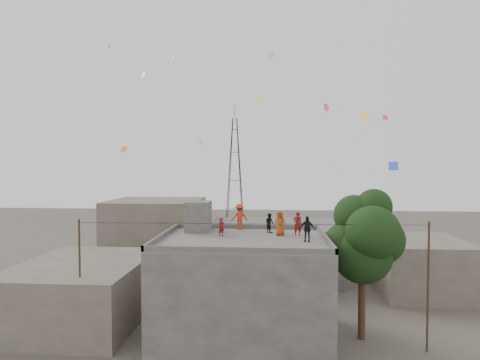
% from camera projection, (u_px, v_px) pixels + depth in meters
% --- Properties ---
extents(ground, '(140.00, 140.00, 0.00)m').
position_uv_depth(ground, '(243.00, 338.00, 24.42)').
color(ground, '#4D483F').
rests_on(ground, ground).
extents(main_building, '(10.00, 8.00, 6.10)m').
position_uv_depth(main_building, '(243.00, 289.00, 24.31)').
color(main_building, '#464441').
rests_on(main_building, ground).
extents(parapet, '(10.00, 8.00, 0.30)m').
position_uv_depth(parapet, '(243.00, 236.00, 24.19)').
color(parapet, '#464441').
rests_on(parapet, main_building).
extents(stair_head_box, '(1.60, 1.80, 2.00)m').
position_uv_depth(stair_head_box, '(198.00, 216.00, 26.98)').
color(stair_head_box, '#464441').
rests_on(stair_head_box, main_building).
extents(neighbor_west, '(8.00, 10.00, 4.00)m').
position_uv_depth(neighbor_west, '(83.00, 291.00, 27.16)').
color(neighbor_west, '#5B5348').
rests_on(neighbor_west, ground).
extents(neighbor_north, '(12.00, 9.00, 5.00)m').
position_uv_depth(neighbor_north, '(274.00, 250.00, 38.13)').
color(neighbor_north, '#464441').
rests_on(neighbor_north, ground).
extents(neighbor_northwest, '(9.00, 8.00, 7.00)m').
position_uv_depth(neighbor_northwest, '(156.00, 234.00, 40.98)').
color(neighbor_northwest, '#5B5348').
rests_on(neighbor_northwest, ground).
extents(neighbor_east, '(7.00, 8.00, 4.40)m').
position_uv_depth(neighbor_east, '(419.00, 266.00, 33.27)').
color(neighbor_east, '#5B5348').
rests_on(neighbor_east, ground).
extents(tree, '(4.90, 4.60, 9.10)m').
position_uv_depth(tree, '(365.00, 239.00, 24.24)').
color(tree, black).
rests_on(tree, ground).
extents(utility_line, '(20.12, 0.62, 7.40)m').
position_uv_depth(utility_line, '(250.00, 282.00, 23.00)').
color(utility_line, black).
rests_on(utility_line, ground).
extents(transmission_tower, '(2.97, 2.97, 20.01)m').
position_uv_depth(transmission_tower, '(235.00, 174.00, 64.24)').
color(transmission_tower, black).
rests_on(transmission_tower, ground).
extents(person_red_adult, '(0.57, 0.40, 1.50)m').
position_uv_depth(person_red_adult, '(298.00, 224.00, 25.35)').
color(person_red_adult, maroon).
rests_on(person_red_adult, main_building).
extents(person_orange_child, '(0.89, 0.74, 1.55)m').
position_uv_depth(person_orange_child, '(280.00, 223.00, 25.30)').
color(person_orange_child, '#AC3C13').
rests_on(person_orange_child, main_building).
extents(person_dark_child, '(0.76, 0.79, 1.28)m').
position_uv_depth(person_dark_child, '(269.00, 223.00, 26.42)').
color(person_dark_child, black).
rests_on(person_dark_child, main_building).
extents(person_dark_adult, '(0.92, 0.50, 1.48)m').
position_uv_depth(person_dark_adult, '(307.00, 229.00, 23.32)').
color(person_dark_adult, black).
rests_on(person_dark_adult, main_building).
extents(person_orange_adult, '(1.31, 1.02, 1.78)m').
position_uv_depth(person_orange_adult, '(240.00, 217.00, 27.58)').
color(person_orange_adult, red).
rests_on(person_orange_adult, main_building).
extents(person_red_child, '(0.51, 0.48, 1.17)m').
position_uv_depth(person_red_child, '(221.00, 227.00, 25.02)').
color(person_red_child, maroon).
rests_on(person_red_child, main_building).
extents(kites, '(21.60, 16.49, 10.65)m').
position_uv_depth(kites, '(267.00, 105.00, 29.79)').
color(kites, '#FF471A').
rests_on(kites, ground).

